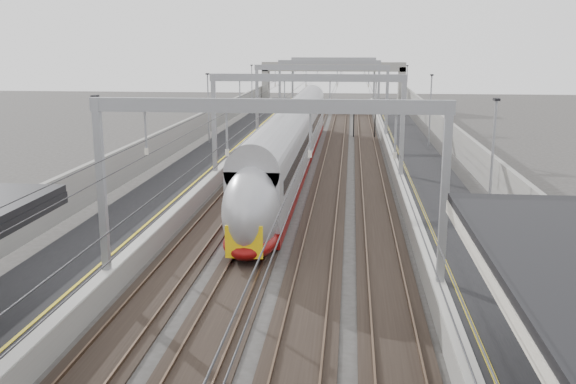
# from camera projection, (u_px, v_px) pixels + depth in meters

# --- Properties ---
(platform_left) EXTENTS (4.00, 120.00, 1.00)m
(platform_left) POSITION_uv_depth(u_px,v_px,m) (201.00, 169.00, 47.26)
(platform_left) COLOR black
(platform_left) RESTS_ON ground
(platform_right) EXTENTS (4.00, 120.00, 1.00)m
(platform_right) POSITION_uv_depth(u_px,v_px,m) (421.00, 174.00, 45.72)
(platform_right) COLOR black
(platform_right) RESTS_ON ground
(tracks) EXTENTS (11.40, 140.00, 0.20)m
(tracks) POSITION_uv_depth(u_px,v_px,m) (309.00, 178.00, 46.59)
(tracks) COLOR black
(tracks) RESTS_ON ground
(overhead_line) EXTENTS (13.00, 140.00, 6.60)m
(overhead_line) POSITION_uv_depth(u_px,v_px,m) (315.00, 87.00, 51.64)
(overhead_line) COLOR gray
(overhead_line) RESTS_ON platform_left
(overbridge) EXTENTS (22.00, 2.20, 6.90)m
(overbridge) POSITION_uv_depth(u_px,v_px,m) (333.00, 73.00, 98.75)
(overbridge) COLOR gray
(overbridge) RESTS_ON ground
(wall_left) EXTENTS (0.30, 120.00, 3.20)m
(wall_left) POSITION_uv_depth(u_px,v_px,m) (158.00, 154.00, 47.32)
(wall_left) COLOR gray
(wall_left) RESTS_ON ground
(wall_right) EXTENTS (0.30, 120.00, 3.20)m
(wall_right) POSITION_uv_depth(u_px,v_px,m) (468.00, 159.00, 45.17)
(wall_right) COLOR gray
(wall_right) RESTS_ON ground
(train) EXTENTS (2.58, 47.06, 4.09)m
(train) POSITION_uv_depth(u_px,v_px,m) (292.00, 146.00, 48.37)
(train) COLOR maroon
(train) RESTS_ON ground
(signal_green) EXTENTS (0.32, 0.32, 3.48)m
(signal_green) POSITION_uv_depth(u_px,v_px,m) (277.00, 110.00, 70.61)
(signal_green) COLOR black
(signal_green) RESTS_ON ground
(signal_red_near) EXTENTS (0.32, 0.32, 3.48)m
(signal_red_near) POSITION_uv_depth(u_px,v_px,m) (354.00, 114.00, 67.15)
(signal_red_near) COLOR black
(signal_red_near) RESTS_ON ground
(signal_red_far) EXTENTS (0.32, 0.32, 3.48)m
(signal_red_far) POSITION_uv_depth(u_px,v_px,m) (375.00, 115.00, 66.38)
(signal_red_far) COLOR black
(signal_red_far) RESTS_ON ground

